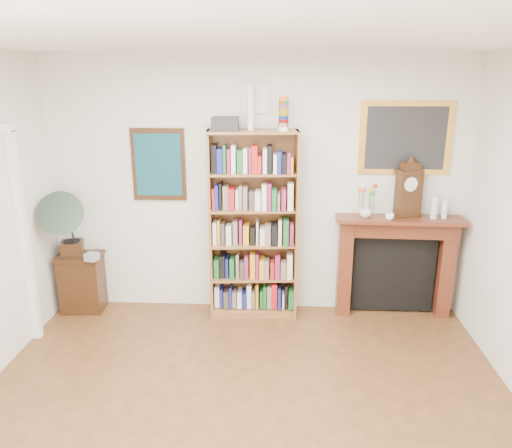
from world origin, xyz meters
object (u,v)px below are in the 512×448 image
(bookshelf, at_px, (253,216))
(teacup, at_px, (390,217))
(cd_stack, at_px, (92,257))
(mantel_clock, at_px, (409,191))
(flower_vase, at_px, (366,211))
(fireplace, at_px, (395,257))
(bottle_left, at_px, (434,207))
(bottle_right, at_px, (445,209))
(side_cabinet, at_px, (82,282))
(gramophone, at_px, (64,220))

(bookshelf, bearing_deg, teacup, -6.87)
(cd_stack, height_order, teacup, teacup)
(bookshelf, height_order, cd_stack, bookshelf)
(mantel_clock, xyz_separation_m, flower_vase, (-0.44, -0.04, -0.21))
(fireplace, xyz_separation_m, bottle_left, (0.34, -0.07, 0.59))
(bookshelf, distance_m, mantel_clock, 1.65)
(bottle_right, bearing_deg, mantel_clock, 172.82)
(side_cabinet, bearing_deg, bottle_left, -3.03)
(cd_stack, bearing_deg, fireplace, 4.33)
(teacup, height_order, bottle_left, bottle_left)
(side_cabinet, height_order, mantel_clock, mantel_clock)
(side_cabinet, distance_m, teacup, 3.46)
(gramophone, relative_size, bottle_right, 3.84)
(bottle_left, xyz_separation_m, bottle_right, (0.11, 0.01, -0.02))
(bottle_left, height_order, bottle_right, bottle_left)
(gramophone, height_order, bottle_right, gramophone)
(bookshelf, height_order, bottle_left, bookshelf)
(bookshelf, xyz_separation_m, bottle_right, (2.01, 0.02, 0.09))
(mantel_clock, relative_size, bottle_left, 2.43)
(side_cabinet, height_order, flower_vase, flower_vase)
(gramophone, bearing_deg, fireplace, -14.75)
(mantel_clock, bearing_deg, side_cabinet, 162.99)
(mantel_clock, bearing_deg, cd_stack, 165.64)
(fireplace, bearing_deg, mantel_clock, -10.32)
(bookshelf, xyz_separation_m, cd_stack, (-1.73, -0.16, -0.44))
(teacup, bearing_deg, gramophone, -179.26)
(gramophone, distance_m, flower_vase, 3.21)
(gramophone, relative_size, flower_vase, 5.62)
(flower_vase, distance_m, teacup, 0.25)
(flower_vase, relative_size, teacup, 1.51)
(bookshelf, height_order, gramophone, bookshelf)
(side_cabinet, xyz_separation_m, fireplace, (3.49, 0.10, 0.33))
(fireplace, height_order, cd_stack, fireplace)
(fireplace, relative_size, teacup, 14.94)
(side_cabinet, xyz_separation_m, bottle_left, (3.83, 0.03, 0.92))
(cd_stack, height_order, bottle_right, bottle_right)
(mantel_clock, xyz_separation_m, teacup, (-0.20, -0.13, -0.25))
(mantel_clock, distance_m, bottle_right, 0.42)
(side_cabinet, xyz_separation_m, flower_vase, (3.13, 0.04, 0.87))
(flower_vase, xyz_separation_m, bottle_right, (0.81, -0.01, 0.03))
(gramophone, distance_m, bottle_right, 4.03)
(gramophone, bearing_deg, cd_stack, -29.04)
(flower_vase, height_order, bottle_right, bottle_right)
(gramophone, bearing_deg, side_cabinet, 30.81)
(fireplace, distance_m, mantel_clock, 0.75)
(fireplace, distance_m, cd_stack, 3.29)
(bookshelf, bearing_deg, bottle_left, -4.01)
(bottle_right, bearing_deg, teacup, -171.85)
(bookshelf, relative_size, bottle_left, 9.80)
(gramophone, bearing_deg, mantel_clock, -15.08)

